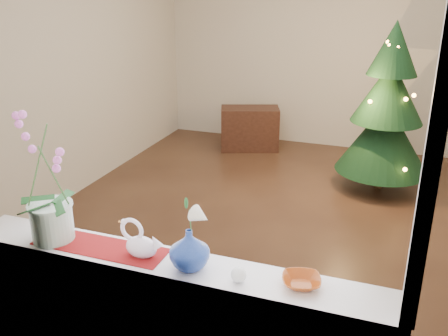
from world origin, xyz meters
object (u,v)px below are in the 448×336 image
(orchid_pot, at_px, (46,179))
(swan, at_px, (141,239))
(blue_vase, at_px, (189,246))
(paperweight, at_px, (239,275))
(xmas_tree, at_px, (387,108))
(amber_dish, at_px, (301,282))
(side_table, at_px, (250,129))

(orchid_pot, xyz_separation_m, swan, (0.51, 0.01, -0.24))
(blue_vase, bearing_deg, paperweight, -6.59)
(xmas_tree, bearing_deg, orchid_pot, -112.29)
(paperweight, height_order, amber_dish, paperweight)
(paperweight, xyz_separation_m, side_table, (-1.30, 4.38, -0.67))
(blue_vase, bearing_deg, side_table, 103.61)
(paperweight, distance_m, xmas_tree, 3.62)
(paperweight, relative_size, xmas_tree, 0.04)
(swan, relative_size, amber_dish, 1.51)
(blue_vase, bearing_deg, amber_dish, 3.90)
(amber_dish, height_order, xmas_tree, xmas_tree)
(orchid_pot, bearing_deg, side_table, 93.78)
(side_table, bearing_deg, swan, -99.41)
(swan, relative_size, side_table, 0.29)
(swan, bearing_deg, orchid_pot, 166.75)
(swan, bearing_deg, blue_vase, -17.04)
(blue_vase, bearing_deg, orchid_pot, 179.56)
(swan, xyz_separation_m, xmas_tree, (0.95, 3.56, -0.11))
(amber_dish, bearing_deg, orchid_pot, -178.69)
(amber_dish, relative_size, xmas_tree, 0.08)
(swan, relative_size, blue_vase, 0.97)
(xmas_tree, distance_m, side_table, 2.01)
(orchid_pot, distance_m, side_table, 4.46)
(blue_vase, xyz_separation_m, side_table, (-1.05, 4.35, -0.75))
(xmas_tree, bearing_deg, blue_vase, -101.00)
(swan, distance_m, blue_vase, 0.26)
(blue_vase, distance_m, side_table, 4.54)
(orchid_pot, height_order, side_table, orchid_pot)
(orchid_pot, xyz_separation_m, blue_vase, (0.77, -0.01, -0.22))
(paperweight, bearing_deg, side_table, 106.56)
(orchid_pot, distance_m, amber_dish, 1.32)
(blue_vase, bearing_deg, xmas_tree, 79.00)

